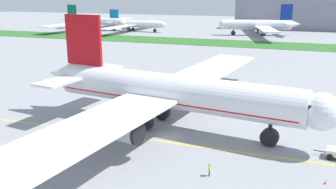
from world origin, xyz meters
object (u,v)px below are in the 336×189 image
at_px(airliner_foreground, 168,92).
at_px(parked_airliner_far_centre, 134,24).
at_px(parked_airliner_far_right, 259,25).
at_px(traffic_cone_near_nose, 325,182).
at_px(ground_crew_marshaller_front, 107,126).
at_px(traffic_cone_port_wing, 18,139).
at_px(ground_crew_wingwalker_port, 209,168).
at_px(parked_airliner_far_left, 92,21).

distance_m(airliner_foreground, parked_airliner_far_centre, 162.02).
bearing_deg(parked_airliner_far_centre, airliner_foreground, -63.61).
bearing_deg(airliner_foreground, parked_airliner_far_right, 90.08).
bearing_deg(traffic_cone_near_nose, ground_crew_marshaller_front, 168.55).
distance_m(airliner_foreground, traffic_cone_near_nose, 28.60).
bearing_deg(traffic_cone_port_wing, parked_airliner_far_centre, 107.98).
height_order(ground_crew_wingwalker_port, traffic_cone_port_wing, ground_crew_wingwalker_port).
bearing_deg(airliner_foreground, traffic_cone_near_nose, -26.49).
bearing_deg(ground_crew_wingwalker_port, airliner_foreground, 125.83).
relative_size(ground_crew_marshaller_front, parked_airliner_far_right, 0.02).
distance_m(traffic_cone_port_wing, parked_airliner_far_left, 180.55).
relative_size(parked_airliner_far_left, parked_airliner_far_centre, 1.21).
distance_m(traffic_cone_near_nose, parked_airliner_far_centre, 185.09).
xyz_separation_m(ground_crew_wingwalker_port, parked_airliner_far_left, (-112.28, 162.54, 3.90)).
xyz_separation_m(ground_crew_wingwalker_port, traffic_cone_near_nose, (14.04, 2.71, -0.77)).
xyz_separation_m(ground_crew_wingwalker_port, traffic_cone_port_wing, (-31.36, 1.22, -0.77)).
xyz_separation_m(airliner_foreground, parked_airliner_far_right, (-0.20, 147.21, -0.86)).
bearing_deg(ground_crew_marshaller_front, traffic_cone_port_wing, -143.40).
height_order(airliner_foreground, parked_airliner_far_centre, airliner_foreground).
bearing_deg(traffic_cone_port_wing, airliner_foreground, 34.38).
bearing_deg(ground_crew_wingwalker_port, ground_crew_marshaller_front, 154.37).
bearing_deg(parked_airliner_far_right, traffic_cone_port_wing, -97.14).
xyz_separation_m(traffic_cone_port_wing, parked_airliner_far_centre, (-51.62, 159.08, 3.91)).
relative_size(parked_airliner_far_left, parked_airliner_far_right, 1.19).
bearing_deg(parked_airliner_far_centre, ground_crew_wingwalker_port, -62.63).
bearing_deg(ground_crew_marshaller_front, ground_crew_wingwalker_port, -25.63).
height_order(traffic_cone_near_nose, traffic_cone_port_wing, same).
distance_m(ground_crew_wingwalker_port, parked_airliner_far_right, 162.83).
bearing_deg(traffic_cone_port_wing, parked_airliner_far_right, 82.86).
xyz_separation_m(ground_crew_marshaller_front, parked_airliner_far_centre, (-62.93, 150.68, 3.25)).
height_order(ground_crew_wingwalker_port, parked_airliner_far_left, parked_airliner_far_left).
height_order(airliner_foreground, ground_crew_wingwalker_port, airliner_foreground).
bearing_deg(parked_airliner_far_left, parked_airliner_far_right, -0.09).
relative_size(airliner_foreground, parked_airliner_far_left, 1.10).
distance_m(ground_crew_marshaller_front, parked_airliner_far_left, 178.64).
xyz_separation_m(traffic_cone_near_nose, parked_airliner_far_left, (-126.33, 159.83, 4.68)).
height_order(airliner_foreground, traffic_cone_port_wing, airliner_foreground).
bearing_deg(airliner_foreground, parked_airliner_far_left, 124.51).
bearing_deg(parked_airliner_far_right, parked_airliner_far_centre, -178.33).
bearing_deg(parked_airliner_far_left, airliner_foreground, -55.49).
height_order(ground_crew_marshaller_front, parked_airliner_far_right, parked_airliner_far_right).
relative_size(ground_crew_marshaller_front, traffic_cone_near_nose, 2.67).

